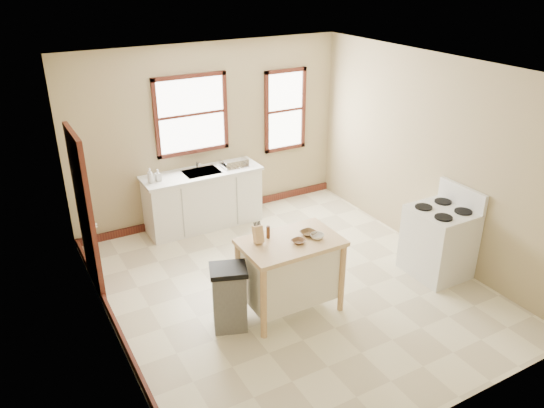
# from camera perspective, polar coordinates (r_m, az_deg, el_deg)

# --- Properties ---
(floor) EXTENTS (5.00, 5.00, 0.00)m
(floor) POSITION_cam_1_polar(r_m,az_deg,el_deg) (7.01, 2.10, -8.89)
(floor) COLOR #F0E7BE
(floor) RESTS_ON ground
(ceiling) EXTENTS (5.00, 5.00, 0.00)m
(ceiling) POSITION_cam_1_polar(r_m,az_deg,el_deg) (5.93, 2.53, 14.20)
(ceiling) COLOR white
(ceiling) RESTS_ON ground
(wall_back) EXTENTS (4.50, 0.04, 2.80)m
(wall_back) POSITION_cam_1_polar(r_m,az_deg,el_deg) (8.44, -6.66, 7.52)
(wall_back) COLOR tan
(wall_back) RESTS_ON ground
(wall_left) EXTENTS (0.04, 5.00, 2.80)m
(wall_left) POSITION_cam_1_polar(r_m,az_deg,el_deg) (5.61, -17.75, -2.85)
(wall_left) COLOR tan
(wall_left) RESTS_ON ground
(wall_right) EXTENTS (0.04, 5.00, 2.80)m
(wall_right) POSITION_cam_1_polar(r_m,az_deg,el_deg) (7.69, 16.81, 4.85)
(wall_right) COLOR tan
(wall_right) RESTS_ON ground
(window_main) EXTENTS (1.17, 0.06, 1.22)m
(window_main) POSITION_cam_1_polar(r_m,az_deg,el_deg) (8.22, -8.67, 9.47)
(window_main) COLOR #421512
(window_main) RESTS_ON wall_back
(window_side) EXTENTS (0.77, 0.06, 1.37)m
(window_side) POSITION_cam_1_polar(r_m,az_deg,el_deg) (8.95, 1.41, 10.02)
(window_side) COLOR #421512
(window_side) RESTS_ON wall_back
(door_left) EXTENTS (0.06, 0.90, 2.10)m
(door_left) POSITION_cam_1_polar(r_m,az_deg,el_deg) (6.93, -19.48, -0.91)
(door_left) COLOR #421512
(door_left) RESTS_ON ground
(baseboard_back) EXTENTS (4.50, 0.04, 0.12)m
(baseboard_back) POSITION_cam_1_polar(r_m,az_deg,el_deg) (8.91, -6.16, -0.78)
(baseboard_back) COLOR #421512
(baseboard_back) RESTS_ON ground
(baseboard_left) EXTENTS (0.04, 5.00, 0.12)m
(baseboard_left) POSITION_cam_1_polar(r_m,az_deg,el_deg) (6.33, -15.87, -13.60)
(baseboard_left) COLOR #421512
(baseboard_left) RESTS_ON ground
(sink_counter) EXTENTS (1.86, 0.62, 0.92)m
(sink_counter) POSITION_cam_1_polar(r_m,az_deg,el_deg) (8.41, -7.41, 0.55)
(sink_counter) COLOR silver
(sink_counter) RESTS_ON ground
(faucet) EXTENTS (0.03, 0.03, 0.22)m
(faucet) POSITION_cam_1_polar(r_m,az_deg,el_deg) (8.35, -8.10, 4.56)
(faucet) COLOR silver
(faucet) RESTS_ON sink_counter
(soap_bottle_a) EXTENTS (0.09, 0.09, 0.22)m
(soap_bottle_a) POSITION_cam_1_polar(r_m,az_deg,el_deg) (7.91, -12.98, 2.99)
(soap_bottle_a) COLOR #B2B2B2
(soap_bottle_a) RESTS_ON sink_counter
(soap_bottle_b) EXTENTS (0.09, 0.09, 0.18)m
(soap_bottle_b) POSITION_cam_1_polar(r_m,az_deg,el_deg) (7.97, -12.18, 3.05)
(soap_bottle_b) COLOR #B2B2B2
(soap_bottle_b) RESTS_ON sink_counter
(dish_rack) EXTENTS (0.42, 0.32, 0.10)m
(dish_rack) POSITION_cam_1_polar(r_m,az_deg,el_deg) (8.36, -4.08, 4.36)
(dish_rack) COLOR silver
(dish_rack) RESTS_ON sink_counter
(kitchen_island) EXTENTS (1.16, 0.74, 0.95)m
(kitchen_island) POSITION_cam_1_polar(r_m,az_deg,el_deg) (6.36, 1.96, -7.69)
(kitchen_island) COLOR #E1B384
(kitchen_island) RESTS_ON ground
(knife_block) EXTENTS (0.10, 0.10, 0.20)m
(knife_block) POSITION_cam_1_polar(r_m,az_deg,el_deg) (6.03, -1.50, -3.33)
(knife_block) COLOR tan
(knife_block) RESTS_ON kitchen_island
(pepper_grinder) EXTENTS (0.05, 0.05, 0.15)m
(pepper_grinder) POSITION_cam_1_polar(r_m,az_deg,el_deg) (6.14, -0.42, -3.05)
(pepper_grinder) COLOR #462612
(pepper_grinder) RESTS_ON kitchen_island
(bowl_a) EXTENTS (0.18, 0.18, 0.04)m
(bowl_a) POSITION_cam_1_polar(r_m,az_deg,el_deg) (6.07, 2.85, -4.05)
(bowl_a) COLOR brown
(bowl_a) RESTS_ON kitchen_island
(bowl_b) EXTENTS (0.21, 0.21, 0.04)m
(bowl_b) POSITION_cam_1_polar(r_m,az_deg,el_deg) (6.25, 3.91, -3.14)
(bowl_b) COLOR brown
(bowl_b) RESTS_ON kitchen_island
(bowl_c) EXTENTS (0.16, 0.16, 0.05)m
(bowl_c) POSITION_cam_1_polar(r_m,az_deg,el_deg) (6.18, 4.87, -3.48)
(bowl_c) COLOR white
(bowl_c) RESTS_ON kitchen_island
(trash_bin) EXTENTS (0.50, 0.47, 0.80)m
(trash_bin) POSITION_cam_1_polar(r_m,az_deg,el_deg) (6.12, -4.62, -10.03)
(trash_bin) COLOR slate
(trash_bin) RESTS_ON ground
(gas_stove) EXTENTS (0.76, 0.77, 1.21)m
(gas_stove) POSITION_cam_1_polar(r_m,az_deg,el_deg) (7.35, 17.59, -2.97)
(gas_stove) COLOR silver
(gas_stove) RESTS_ON ground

